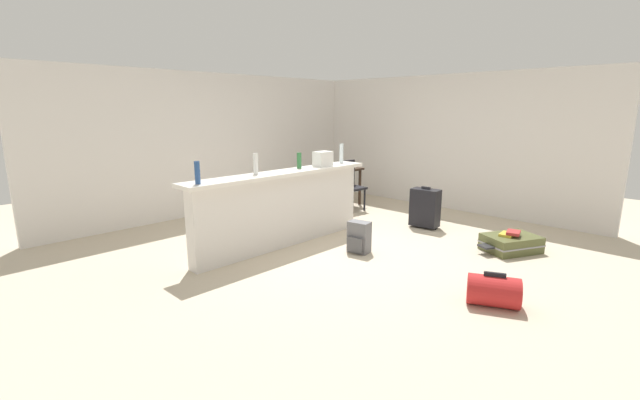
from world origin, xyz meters
The scene contains 17 objects.
ground_plane centered at (0.00, 0.00, -0.03)m, with size 13.00×13.00×0.05m, color beige.
wall_back centered at (0.00, 3.05, 1.25)m, with size 6.60×0.10×2.50m, color silver.
wall_right centered at (3.05, 0.30, 1.25)m, with size 0.10×6.00×2.50m, color silver.
partition_half_wall centered at (-0.67, 0.58, 0.50)m, with size 2.80×0.20×0.99m, color silver.
bar_countertop centered at (-0.67, 0.58, 1.02)m, with size 2.96×0.40×0.05m, color white.
bottle_blue centered at (-1.96, 0.53, 1.17)m, with size 0.06×0.06×0.26m, color #284C89.
bottle_white centered at (-1.07, 0.64, 1.18)m, with size 0.06×0.06×0.27m, color silver.
bottle_green centered at (-0.29, 0.65, 1.16)m, with size 0.07×0.07×0.23m, color #2D6B38.
bottle_clear centered at (0.59, 0.62, 1.19)m, with size 0.06×0.06×0.30m, color silver.
grocery_bag centered at (0.10, 0.56, 1.15)m, with size 0.26×0.18×0.22m, color silver.
dining_table centered at (1.59, 1.79, 0.65)m, with size 1.10×0.80×0.74m.
dining_chair_near_partition centered at (1.61, 1.31, 0.52)m, with size 0.45×0.45×0.93m.
suitcase_flat_olive centered at (1.31, -1.79, 0.11)m, with size 0.89×0.75×0.22m.
duffel_bag_red centered at (-0.45, -2.27, 0.15)m, with size 0.48×0.56×0.34m.
backpack_grey centered at (-0.16, -0.36, 0.20)m, with size 0.28×0.31×0.42m.
suitcase_upright_black centered at (1.51, -0.35, 0.33)m, with size 0.28×0.46×0.67m.
book_stack centered at (1.27, -1.79, 0.25)m, with size 0.27×0.26×0.07m.
Camera 1 is at (-4.33, -3.72, 1.88)m, focal length 23.59 mm.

